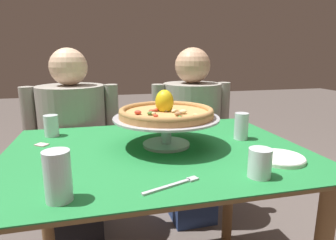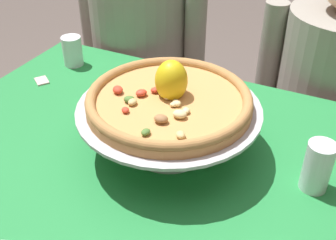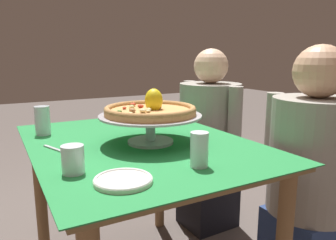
{
  "view_description": "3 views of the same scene",
  "coord_description": "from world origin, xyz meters",
  "px_view_note": "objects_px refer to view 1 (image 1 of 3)",
  "views": [
    {
      "loc": [
        -0.21,
        -1.07,
        1.11
      ],
      "look_at": [
        0.07,
        0.09,
        0.84
      ],
      "focal_mm": 30.62,
      "sensor_mm": 36.0,
      "label": 1
    },
    {
      "loc": [
        0.4,
        -0.69,
        1.39
      ],
      "look_at": [
        0.04,
        0.04,
        0.82
      ],
      "focal_mm": 44.29,
      "sensor_mm": 36.0,
      "label": 2
    },
    {
      "loc": [
        1.25,
        -0.54,
        1.11
      ],
      "look_at": [
        0.1,
        0.09,
        0.84
      ],
      "focal_mm": 34.57,
      "sensor_mm": 36.0,
      "label": 3
    }
  ],
  "objects_px": {
    "diner_left": "(75,147)",
    "dinner_fork": "(175,184)",
    "side_plate": "(280,158)",
    "diner_right": "(191,138)",
    "water_glass_back_left": "(51,127)",
    "water_glass_front_left": "(58,180)",
    "water_glass_side_right": "(241,128)",
    "sugar_packet": "(42,145)",
    "pizza": "(166,112)",
    "pizza_stand": "(166,125)",
    "water_glass_front_right": "(260,164)"
  },
  "relations": [
    {
      "from": "side_plate",
      "to": "water_glass_front_left",
      "type": "bearing_deg",
      "value": -170.81
    },
    {
      "from": "sugar_packet",
      "to": "side_plate",
      "type": "bearing_deg",
      "value": -24.2
    },
    {
      "from": "water_glass_back_left",
      "to": "pizza_stand",
      "type": "bearing_deg",
      "value": -28.93
    },
    {
      "from": "water_glass_back_left",
      "to": "diner_left",
      "type": "xyz_separation_m",
      "value": [
        0.06,
        0.35,
        -0.21
      ]
    },
    {
      "from": "water_glass_back_left",
      "to": "side_plate",
      "type": "relative_size",
      "value": 0.56
    },
    {
      "from": "water_glass_front_right",
      "to": "diner_right",
      "type": "relative_size",
      "value": 0.08
    },
    {
      "from": "water_glass_back_left",
      "to": "sugar_packet",
      "type": "relative_size",
      "value": 1.96
    },
    {
      "from": "side_plate",
      "to": "diner_right",
      "type": "distance_m",
      "value": 0.91
    },
    {
      "from": "dinner_fork",
      "to": "water_glass_front_left",
      "type": "bearing_deg",
      "value": -177.71
    },
    {
      "from": "water_glass_side_right",
      "to": "diner_right",
      "type": "distance_m",
      "value": 0.66
    },
    {
      "from": "water_glass_side_right",
      "to": "water_glass_front_left",
      "type": "bearing_deg",
      "value": -151.41
    },
    {
      "from": "water_glass_front_left",
      "to": "dinner_fork",
      "type": "bearing_deg",
      "value": 2.29
    },
    {
      "from": "side_plate",
      "to": "pizza_stand",
      "type": "bearing_deg",
      "value": 143.83
    },
    {
      "from": "side_plate",
      "to": "diner_right",
      "type": "xyz_separation_m",
      "value": [
        -0.04,
        0.89,
        -0.18
      ]
    },
    {
      "from": "diner_left",
      "to": "dinner_fork",
      "type": "bearing_deg",
      "value": -70.03
    },
    {
      "from": "water_glass_side_right",
      "to": "dinner_fork",
      "type": "xyz_separation_m",
      "value": [
        -0.41,
        -0.38,
        -0.05
      ]
    },
    {
      "from": "water_glass_back_left",
      "to": "diner_right",
      "type": "bearing_deg",
      "value": 24.34
    },
    {
      "from": "water_glass_front_right",
      "to": "diner_left",
      "type": "height_order",
      "value": "diner_left"
    },
    {
      "from": "diner_left",
      "to": "pizza",
      "type": "bearing_deg",
      "value": -55.66
    },
    {
      "from": "water_glass_front_right",
      "to": "dinner_fork",
      "type": "relative_size",
      "value": 0.49
    },
    {
      "from": "water_glass_back_left",
      "to": "water_glass_front_left",
      "type": "bearing_deg",
      "value": -80.58
    },
    {
      "from": "dinner_fork",
      "to": "diner_right",
      "type": "relative_size",
      "value": 0.16
    },
    {
      "from": "diner_left",
      "to": "diner_right",
      "type": "height_order",
      "value": "diner_right"
    },
    {
      "from": "pizza",
      "to": "pizza_stand",
      "type": "bearing_deg",
      "value": -63.62
    },
    {
      "from": "water_glass_back_left",
      "to": "sugar_packet",
      "type": "xyz_separation_m",
      "value": [
        -0.02,
        -0.14,
        -0.04
      ]
    },
    {
      "from": "water_glass_side_right",
      "to": "dinner_fork",
      "type": "relative_size",
      "value": 0.64
    },
    {
      "from": "water_glass_side_right",
      "to": "sugar_packet",
      "type": "xyz_separation_m",
      "value": [
        -0.85,
        0.11,
        -0.05
      ]
    },
    {
      "from": "pizza",
      "to": "sugar_packet",
      "type": "bearing_deg",
      "value": 166.01
    },
    {
      "from": "pizza",
      "to": "dinner_fork",
      "type": "distance_m",
      "value": 0.4
    },
    {
      "from": "pizza",
      "to": "diner_left",
      "type": "distance_m",
      "value": 0.81
    },
    {
      "from": "sugar_packet",
      "to": "pizza_stand",
      "type": "bearing_deg",
      "value": -14.07
    },
    {
      "from": "water_glass_back_left",
      "to": "diner_right",
      "type": "height_order",
      "value": "diner_right"
    },
    {
      "from": "diner_left",
      "to": "diner_right",
      "type": "xyz_separation_m",
      "value": [
        0.74,
        0.02,
        -0.0
      ]
    },
    {
      "from": "diner_left",
      "to": "water_glass_back_left",
      "type": "bearing_deg",
      "value": -100.37
    },
    {
      "from": "diner_left",
      "to": "pizza_stand",
      "type": "bearing_deg",
      "value": -55.67
    },
    {
      "from": "pizza",
      "to": "side_plate",
      "type": "bearing_deg",
      "value": -36.23
    },
    {
      "from": "diner_right",
      "to": "side_plate",
      "type": "bearing_deg",
      "value": -87.72
    },
    {
      "from": "pizza_stand",
      "to": "pizza",
      "type": "bearing_deg",
      "value": 116.38
    },
    {
      "from": "pizza_stand",
      "to": "side_plate",
      "type": "bearing_deg",
      "value": -36.17
    },
    {
      "from": "water_glass_front_left",
      "to": "diner_left",
      "type": "relative_size",
      "value": 0.12
    },
    {
      "from": "pizza",
      "to": "water_glass_back_left",
      "type": "relative_size",
      "value": 3.9
    },
    {
      "from": "side_plate",
      "to": "sugar_packet",
      "type": "height_order",
      "value": "side_plate"
    },
    {
      "from": "water_glass_side_right",
      "to": "side_plate",
      "type": "height_order",
      "value": "water_glass_side_right"
    },
    {
      "from": "side_plate",
      "to": "sugar_packet",
      "type": "bearing_deg",
      "value": 155.8
    },
    {
      "from": "water_glass_side_right",
      "to": "water_glass_front_left",
      "type": "height_order",
      "value": "water_glass_front_left"
    },
    {
      "from": "pizza",
      "to": "sugar_packet",
      "type": "height_order",
      "value": "pizza"
    },
    {
      "from": "pizza",
      "to": "water_glass_front_right",
      "type": "bearing_deg",
      "value": -60.83
    },
    {
      "from": "diner_right",
      "to": "dinner_fork",
      "type": "bearing_deg",
      "value": -111.06
    },
    {
      "from": "side_plate",
      "to": "diner_right",
      "type": "height_order",
      "value": "diner_right"
    },
    {
      "from": "water_glass_front_right",
      "to": "side_plate",
      "type": "bearing_deg",
      "value": 36.23
    }
  ]
}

